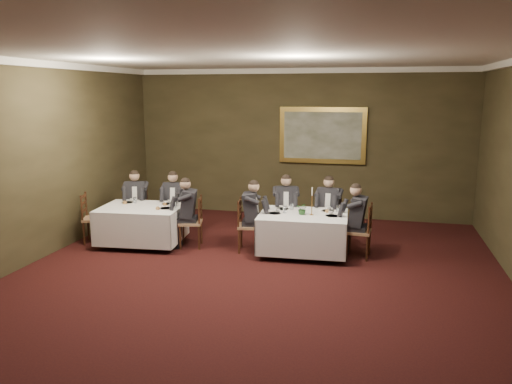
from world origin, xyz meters
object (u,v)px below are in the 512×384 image
at_px(chair_main_endleft, 249,236).
at_px(chair_sec_backright, 176,221).
at_px(table_main, 303,230).
at_px(diner_sec_backright, 175,211).
at_px(diner_sec_backleft, 137,209).
at_px(centerpiece, 303,208).
at_px(table_second, 142,222).
at_px(diner_main_backleft, 286,215).
at_px(chair_main_backright, 329,228).
at_px(painting, 322,135).
at_px(diner_main_backright, 329,217).
at_px(candlestick, 312,205).
at_px(chair_sec_backleft, 137,219).
at_px(chair_main_endright, 359,242).
at_px(diner_sec_endright, 191,221).
at_px(chair_sec_endleft, 95,228).
at_px(chair_sec_endright, 191,232).
at_px(chair_main_backleft, 285,226).
at_px(diner_main_endright, 359,230).
at_px(diner_main_endleft, 250,224).

distance_m(chair_main_endleft, chair_sec_backright, 1.94).
xyz_separation_m(table_main, diner_sec_backright, (-2.81, 0.66, 0.06)).
relative_size(diner_sec_backleft, centerpiece, 5.73).
xyz_separation_m(table_second, diner_main_backleft, (2.69, 0.96, 0.06)).
relative_size(chair_main_backright, painting, 0.50).
bearing_deg(table_main, painting, 90.00).
bearing_deg(centerpiece, diner_sec_backleft, 170.12).
height_order(chair_main_backright, diner_main_backright, diner_main_backright).
relative_size(chair_main_backright, candlestick, 1.90).
bearing_deg(candlestick, chair_main_backright, 75.34).
height_order(diner_sec_backright, centerpiece, diner_sec_backright).
relative_size(diner_main_backright, diner_sec_backright, 1.00).
relative_size(chair_sec_backleft, centerpiece, 4.26).
bearing_deg(chair_main_backright, table_main, 72.25).
distance_m(chair_main_endright, diner_sec_endright, 3.21).
distance_m(diner_main_backright, chair_sec_endleft, 4.68).
distance_m(chair_sec_endright, diner_sec_endright, 0.23).
height_order(chair_main_endleft, chair_main_endright, same).
distance_m(table_main, chair_main_backleft, 0.95).
relative_size(table_main, candlestick, 3.19).
bearing_deg(chair_sec_backright, centerpiece, 159.51).
relative_size(diner_sec_endright, chair_sec_endleft, 1.35).
height_order(table_main, chair_main_endleft, chair_main_endleft).
height_order(diner_sec_endright, candlestick, diner_sec_endright).
relative_size(table_second, centerpiece, 7.17).
height_order(diner_sec_backright, candlestick, diner_sec_backright).
relative_size(diner_sec_backleft, chair_sec_endleft, 1.35).
relative_size(diner_main_backleft, diner_sec_endright, 1.00).
bearing_deg(diner_main_endright, diner_sec_backleft, 88.68).
relative_size(table_second, candlestick, 3.20).
relative_size(diner_sec_backright, painting, 0.67).
bearing_deg(candlestick, diner_main_endright, 6.33).
bearing_deg(table_main, chair_main_endleft, -177.01).
distance_m(diner_sec_backright, candlestick, 3.08).
bearing_deg(candlestick, diner_sec_backleft, 170.62).
xyz_separation_m(diner_main_endleft, chair_sec_endright, (-1.16, -0.03, -0.23)).
xyz_separation_m(chair_sec_backright, chair_sec_endright, (0.65, -0.75, 0.00)).
bearing_deg(chair_sec_backright, diner_main_endleft, 152.05).
relative_size(chair_main_backleft, painting, 0.50).
relative_size(chair_main_endright, chair_sec_backright, 1.00).
bearing_deg(chair_sec_backleft, diner_sec_backright, 168.63).
height_order(centerpiece, painting, painting).
height_order(table_second, diner_main_backright, diner_main_backright).
distance_m(chair_main_backright, diner_sec_endright, 2.74).
bearing_deg(chair_sec_backleft, chair_main_endright, 157.55).
height_order(table_main, chair_sec_endleft, chair_sec_endleft).
relative_size(diner_sec_endright, candlestick, 2.56).
distance_m(chair_main_backright, chair_main_endleft, 1.67).
xyz_separation_m(chair_main_backright, candlestick, (-0.23, -0.89, 0.67)).
bearing_deg(table_second, chair_main_endleft, 3.10).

